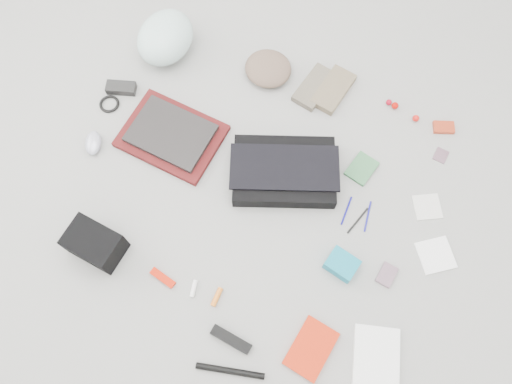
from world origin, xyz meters
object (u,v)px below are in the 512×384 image
(book_red, at_px, (311,349))
(accordion_wallet, at_px, (342,264))
(bike_helmet, at_px, (165,38))
(camera_bag, at_px, (95,244))
(messenger_bag, at_px, (284,171))
(laptop, at_px, (171,133))

(book_red, distance_m, accordion_wallet, 0.32)
(bike_helmet, distance_m, accordion_wallet, 1.21)
(camera_bag, distance_m, book_red, 0.87)
(messenger_bag, relative_size, laptop, 1.25)
(messenger_bag, distance_m, laptop, 0.49)
(book_red, bearing_deg, accordion_wallet, 98.79)
(camera_bag, bearing_deg, bike_helmet, 105.65)
(laptop, relative_size, bike_helmet, 1.12)
(bike_helmet, height_order, accordion_wallet, bike_helmet)
(laptop, height_order, accordion_wallet, accordion_wallet)
(messenger_bag, height_order, camera_bag, camera_bag)
(bike_helmet, bearing_deg, messenger_bag, -25.65)
(bike_helmet, relative_size, book_red, 1.48)
(messenger_bag, xyz_separation_m, book_red, (0.30, -0.61, -0.02))
(laptop, distance_m, accordion_wallet, 0.86)
(laptop, bearing_deg, messenger_bag, 7.10)
(laptop, bearing_deg, accordion_wallet, -11.92)
(messenger_bag, xyz_separation_m, bike_helmet, (-0.67, 0.41, 0.05))
(laptop, xyz_separation_m, accordion_wallet, (0.81, -0.29, -0.01))
(book_red, bearing_deg, bike_helmet, 146.08)
(camera_bag, relative_size, book_red, 1.00)
(bike_helmet, xyz_separation_m, camera_bag, (0.11, -0.93, -0.02))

